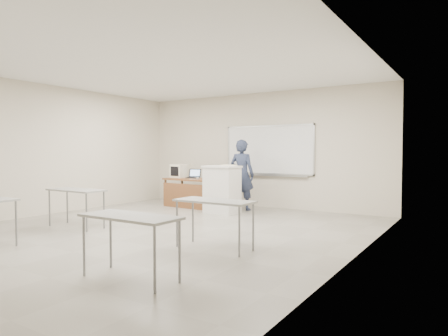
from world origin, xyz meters
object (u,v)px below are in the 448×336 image
Objects in this scene: instructor_desk at (191,186)px; podium at (222,189)px; laptop at (194,176)px; whiteboard at (269,151)px; crt_monitor at (180,171)px; mouse at (198,178)px; keyboard at (229,165)px; presenter at (242,175)px.

instructor_desk is 1.28m from podium.
laptop is at bearing 114.34° from instructor_desk.
whiteboard is 2.48m from crt_monitor.
crt_monitor is 4.16× the size of mouse.
whiteboard is 2.10m from laptop.
whiteboard is at bearing 41.05° from mouse.
podium reaches higher than instructor_desk.
presenter is at bearing 99.04° from keyboard.
instructor_desk is 0.29m from mouse.
laptop reaches higher than instructor_desk.
presenter reaches higher than mouse.
keyboard is (-0.35, -1.39, -0.35)m from whiteboard.
crt_monitor is at bearing 169.89° from mouse.
whiteboard reaches higher than podium.
crt_monitor is at bearing -159.74° from whiteboard.
presenter is at bearing 81.28° from podium.
crt_monitor is at bearing -1.05° from presenter.
whiteboard is 1.47m from keyboard.
whiteboard reaches higher than crt_monitor.
instructor_desk is 3.87× the size of keyboard.
laptop is 0.39m from mouse.
mouse is 1.20m from presenter.
keyboard is (1.92, -0.55, 0.20)m from crt_monitor.
laptop is at bearing -1.66° from presenter.
laptop is 3.09× the size of mouse.
crt_monitor is 1.10× the size of keyboard.
keyboard reaches higher than mouse.
podium is at bearing -14.13° from instructor_desk.
whiteboard is 1.98m from mouse.
presenter is (-0.01, 0.61, -0.25)m from keyboard.
instructor_desk is 3.51× the size of crt_monitor.
crt_monitor is at bearing 172.44° from keyboard.
laptop is at bearing 166.85° from keyboard.
podium is 2.80× the size of keyboard.
mouse reaches higher than instructor_desk.
crt_monitor is 1.35× the size of laptop.
crt_monitor is 2.00m from keyboard.
podium is 1.12m from mouse.
mouse is (0.20, 0.02, 0.21)m from instructor_desk.
keyboard is at bearing -36.47° from laptop.
whiteboard reaches higher than laptop.
laptop is (0.45, 0.03, -0.12)m from crt_monitor.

